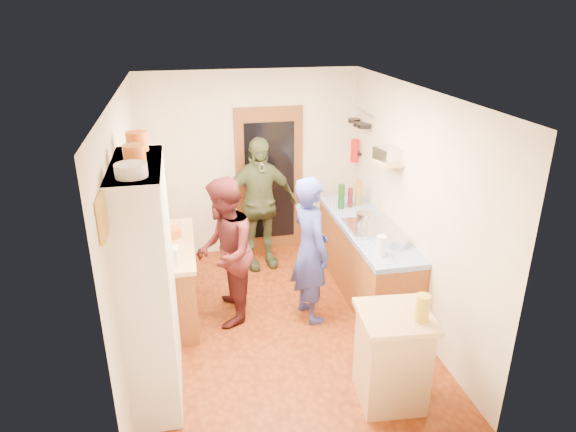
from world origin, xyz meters
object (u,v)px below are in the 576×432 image
object	(u,v)px
person_hob	(314,250)
person_back	(259,204)
right_counter_base	(365,260)
person_left	(228,251)
island_base	(392,360)
hutch_body	(149,284)

from	to	relation	value
person_hob	person_back	bearing A→B (deg)	2.26
right_counter_base	person_left	size ratio (longest dim) A/B	1.30
right_counter_base	person_back	world-z (taller)	person_back
person_hob	island_base	bearing A→B (deg)	179.92
person_left	person_hob	bearing A→B (deg)	86.96
hutch_body	person_back	bearing A→B (deg)	59.57
person_back	person_hob	bearing A→B (deg)	-83.91
island_base	person_left	world-z (taller)	person_left
person_left	person_back	distance (m)	1.33
person_back	island_base	bearing A→B (deg)	-85.10
right_counter_base	person_back	size ratio (longest dim) A/B	1.21
person_hob	person_left	size ratio (longest dim) A/B	1.01
right_counter_base	person_hob	distance (m)	1.00
hutch_body	person_left	bearing A→B (deg)	53.19
person_hob	person_back	world-z (taller)	person_back
person_hob	person_back	size ratio (longest dim) A/B	0.94
island_base	person_back	bearing A→B (deg)	104.49
hutch_body	person_back	distance (m)	2.62
island_base	hutch_body	bearing A→B (deg)	163.52
right_counter_base	person_hob	bearing A→B (deg)	-150.43
island_base	person_back	xyz separation A→B (m)	(-0.74, 2.86, 0.48)
right_counter_base	person_hob	size ratio (longest dim) A/B	1.29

